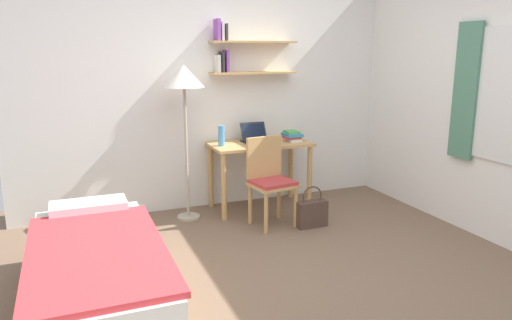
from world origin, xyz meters
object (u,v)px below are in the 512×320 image
(bed, at_px, (98,275))
(water_bottle, at_px, (221,136))
(book_stack, at_px, (292,136))
(desk, at_px, (260,155))
(desk_chair, at_px, (270,178))
(standing_lamp, at_px, (184,84))
(laptop, at_px, (255,137))
(handbag, at_px, (312,213))

(bed, relative_size, water_bottle, 8.83)
(bed, bearing_deg, book_stack, 34.91)
(desk, distance_m, desk_chair, 0.53)
(standing_lamp, distance_m, laptop, 1.02)
(desk, distance_m, water_bottle, 0.50)
(bed, height_order, laptop, laptop)
(water_bottle, height_order, book_stack, water_bottle)
(book_stack, xyz_separation_m, handbag, (-0.13, -0.73, -0.65))
(standing_lamp, bearing_deg, laptop, 9.04)
(desk, xyz_separation_m, water_bottle, (-0.44, -0.01, 0.24))
(bed, height_order, water_bottle, water_bottle)
(standing_lamp, relative_size, laptop, 5.39)
(water_bottle, bearing_deg, bed, -131.91)
(desk_chair, bearing_deg, bed, -148.71)
(bed, xyz_separation_m, handbag, (2.09, 0.82, -0.09))
(bed, relative_size, laptop, 6.43)
(standing_lamp, bearing_deg, desk_chair, -32.47)
(bed, bearing_deg, water_bottle, 48.09)
(desk, xyz_separation_m, desk_chair, (-0.10, -0.51, -0.12))
(bed, relative_size, handbag, 4.50)
(standing_lamp, distance_m, handbag, 1.81)
(laptop, bearing_deg, book_stack, -14.14)
(bed, xyz_separation_m, standing_lamp, (1.01, 1.52, 1.16))
(laptop, distance_m, handbag, 1.09)
(laptop, bearing_deg, standing_lamp, -170.96)
(bed, bearing_deg, laptop, 42.34)
(bed, xyz_separation_m, laptop, (1.81, 1.65, 0.55))
(standing_lamp, xyz_separation_m, handbag, (1.09, -0.71, -1.26))
(desk_chair, relative_size, water_bottle, 4.12)
(bed, height_order, book_stack, book_stack)
(handbag, bearing_deg, desk, 108.91)
(standing_lamp, bearing_deg, desk, 2.77)
(standing_lamp, bearing_deg, water_bottle, 5.08)
(laptop, bearing_deg, desk_chair, -96.98)
(desk, relative_size, book_stack, 4.59)
(desk, distance_m, book_stack, 0.43)
(bed, distance_m, water_bottle, 2.18)
(book_stack, relative_size, handbag, 0.56)
(book_stack, bearing_deg, standing_lamp, -178.79)
(desk_chair, bearing_deg, standing_lamp, 147.53)
(bed, xyz_separation_m, desk_chair, (1.74, 1.06, 0.25))
(desk, bearing_deg, book_stack, -2.22)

